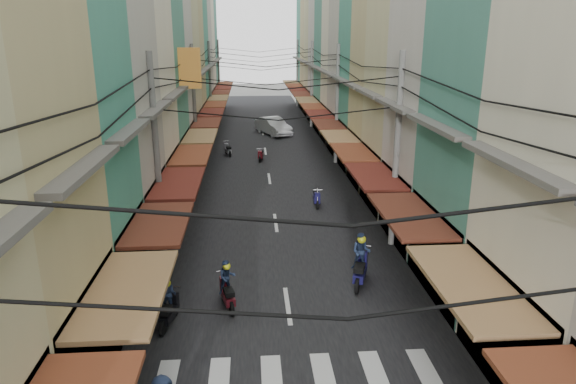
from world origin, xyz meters
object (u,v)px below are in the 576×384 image
white_car (273,135)px  market_umbrella (521,298)px  traffic_sign (424,207)px  bicycle (491,288)px

white_car → market_umbrella: market_umbrella is taller
white_car → market_umbrella: 35.10m
traffic_sign → bicycle: bearing=-49.4°
bicycle → traffic_sign: traffic_sign is taller
bicycle → white_car: bearing=26.1°
white_car → bicycle: bearing=-101.5°
market_umbrella → white_car: bearing=98.2°
white_car → traffic_sign: traffic_sign is taller
bicycle → traffic_sign: bearing=54.5°
white_car → market_umbrella: size_ratio=2.37×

